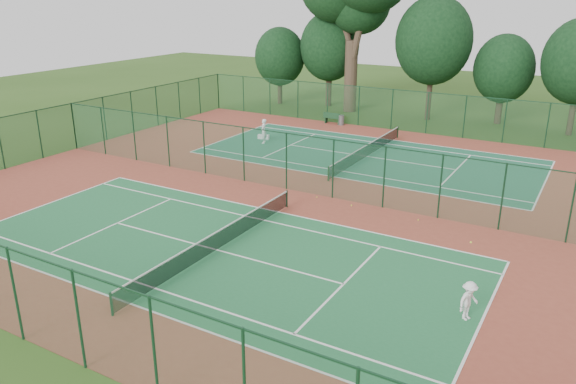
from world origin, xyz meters
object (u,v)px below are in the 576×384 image
(player_far, at_px, (264,131))
(trash_bin, at_px, (341,120))
(kit_bag, at_px, (264,137))
(player_near, at_px, (469,301))
(bench, at_px, (332,118))

(player_far, height_order, trash_bin, player_far)
(kit_bag, bearing_deg, trash_bin, 54.13)
(player_near, bearing_deg, trash_bin, 56.62)
(player_far, bearing_deg, player_near, 25.96)
(player_far, distance_m, bench, 9.04)
(player_near, xyz_separation_m, kit_bag, (-20.65, 18.73, -0.59))
(player_near, height_order, player_far, player_far)
(player_far, xyz_separation_m, bench, (1.69, 8.87, -0.43))
(player_near, distance_m, trash_bin, 31.63)
(player_far, relative_size, trash_bin, 2.15)
(player_near, bearing_deg, kit_bag, 71.19)
(player_near, xyz_separation_m, trash_bin, (-17.32, 26.46, -0.32))
(kit_bag, bearing_deg, bench, 60.16)
(player_far, relative_size, kit_bag, 2.09)
(trash_bin, xyz_separation_m, bench, (-0.91, 0.04, 0.09))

